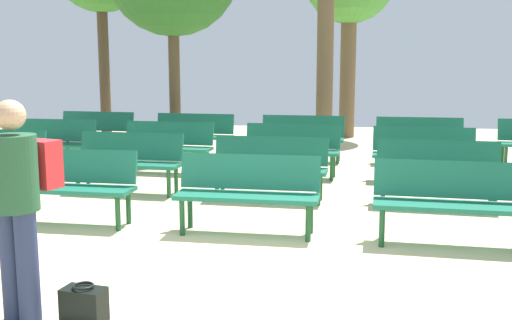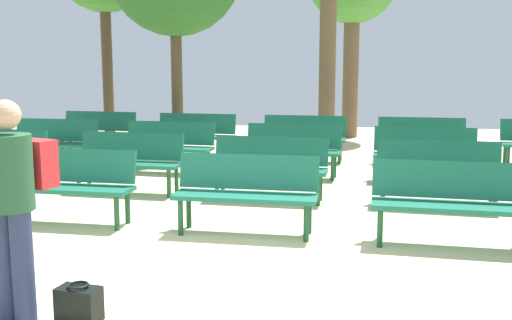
% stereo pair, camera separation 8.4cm
% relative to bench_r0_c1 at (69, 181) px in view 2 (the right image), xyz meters
% --- Properties ---
extents(ground_plane, '(26.01, 26.01, 0.00)m').
position_rel_bench_r0_c1_xyz_m(ground_plane, '(2.04, -1.72, -0.50)').
color(ground_plane, beige).
extents(bench_r0_c1, '(1.62, 0.56, 0.87)m').
position_rel_bench_r0_c1_xyz_m(bench_r0_c1, '(0.00, 0.00, 0.00)').
color(bench_r0_c1, '#19664C').
rests_on(bench_r0_c1, ground_plane).
extents(bench_r0_c2, '(1.62, 0.55, 0.87)m').
position_rel_bench_r0_c1_xyz_m(bench_r0_c2, '(2.17, -0.15, 0.00)').
color(bench_r0_c2, '#19664C').
rests_on(bench_r0_c2, ground_plane).
extents(bench_r0_c3, '(1.63, 0.61, 0.87)m').
position_rel_bench_r0_c1_xyz_m(bench_r0_c3, '(4.34, -0.33, 0.00)').
color(bench_r0_c3, '#19664C').
rests_on(bench_r0_c3, ground_plane).
extents(bench_r1_c1, '(1.63, 0.60, 0.87)m').
position_rel_bench_r0_c1_xyz_m(bench_r1_c1, '(0.13, 1.75, 0.00)').
color(bench_r1_c1, '#19664C').
rests_on(bench_r1_c1, ground_plane).
extents(bench_r1_c2, '(1.63, 0.58, 0.87)m').
position_rel_bench_r0_c1_xyz_m(bench_r1_c2, '(2.24, 1.53, 0.00)').
color(bench_r1_c2, '#19664C').
rests_on(bench_r1_c2, ground_plane).
extents(bench_r1_c3, '(1.64, 0.62, 0.87)m').
position_rel_bench_r0_c1_xyz_m(bench_r1_c3, '(4.49, 1.43, 0.00)').
color(bench_r1_c3, '#19664C').
rests_on(bench_r1_c3, ground_plane).
extents(bench_r2_c0, '(1.62, 0.56, 0.87)m').
position_rel_bench_r0_c1_xyz_m(bench_r2_c0, '(-1.95, 3.63, 0.00)').
color(bench_r2_c0, '#19664C').
rests_on(bench_r2_c0, ground_plane).
extents(bench_r2_c1, '(1.64, 0.62, 0.87)m').
position_rel_bench_r0_c1_xyz_m(bench_r2_c1, '(0.25, 3.43, 0.00)').
color(bench_r2_c1, '#19664C').
rests_on(bench_r2_c1, ground_plane).
extents(bench_r2_c2, '(1.64, 0.64, 0.87)m').
position_rel_bench_r0_c1_xyz_m(bench_r2_c2, '(2.43, 3.31, 0.00)').
color(bench_r2_c2, '#19664C').
rests_on(bench_r2_c2, ground_plane).
extents(bench_r2_c3, '(1.63, 0.61, 0.87)m').
position_rel_bench_r0_c1_xyz_m(bench_r2_c3, '(4.55, 3.10, 0.00)').
color(bench_r2_c3, '#19664C').
rests_on(bench_r2_c3, ground_plane).
extents(bench_r3_c0, '(1.64, 0.63, 0.87)m').
position_rel_bench_r0_c1_xyz_m(bench_r3_c0, '(-1.81, 5.32, 0.00)').
color(bench_r3_c0, '#19664C').
rests_on(bench_r3_c0, ground_plane).
extents(bench_r3_c1, '(1.63, 0.60, 0.87)m').
position_rel_bench_r0_c1_xyz_m(bench_r3_c1, '(0.33, 5.10, 0.00)').
color(bench_r3_c1, '#19664C').
rests_on(bench_r3_c1, ground_plane).
extents(bench_r3_c2, '(1.62, 0.57, 0.87)m').
position_rel_bench_r0_c1_xyz_m(bench_r3_c2, '(2.52, 4.96, 0.00)').
color(bench_r3_c2, '#19664C').
rests_on(bench_r3_c2, ground_plane).
extents(bench_r3_c3, '(1.63, 0.57, 0.87)m').
position_rel_bench_r0_c1_xyz_m(bench_r3_c3, '(4.72, 4.84, 0.00)').
color(bench_r3_c3, '#19664C').
rests_on(bench_r3_c3, ground_plane).
extents(tree_1, '(0.37, 0.37, 3.48)m').
position_rel_bench_r0_c1_xyz_m(tree_1, '(2.91, 6.84, 1.24)').
color(tree_1, brown).
rests_on(tree_1, ground_plane).
extents(visitor_with_backpack, '(0.46, 0.59, 1.65)m').
position_rel_bench_r0_c1_xyz_m(visitor_with_backpack, '(0.85, -2.68, 0.43)').
color(visitor_with_backpack, navy).
rests_on(visitor_with_backpack, ground_plane).
extents(handbag, '(0.35, 0.23, 0.29)m').
position_rel_bench_r0_c1_xyz_m(handbag, '(1.29, -2.66, -0.37)').
color(handbag, black).
rests_on(handbag, ground_plane).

